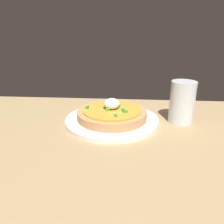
% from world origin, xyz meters
% --- Properties ---
extents(dining_table, '(1.23, 0.68, 0.02)m').
position_xyz_m(dining_table, '(0.00, 0.00, 0.01)').
color(dining_table, '#A2865B').
rests_on(dining_table, ground).
extents(plate, '(0.29, 0.29, 0.01)m').
position_xyz_m(plate, '(-0.05, -0.10, 0.03)').
color(plate, white).
rests_on(plate, dining_table).
extents(pizza, '(0.22, 0.22, 0.06)m').
position_xyz_m(pizza, '(-0.05, -0.10, 0.05)').
color(pizza, tan).
rests_on(pizza, plate).
extents(cup_near, '(0.08, 0.08, 0.13)m').
position_xyz_m(cup_near, '(-0.27, -0.12, 0.08)').
color(cup_near, silver).
rests_on(cup_near, dining_table).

